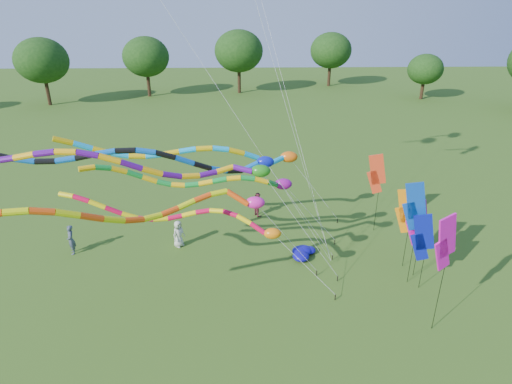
{
  "coord_description": "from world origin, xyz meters",
  "views": [
    {
      "loc": [
        -2.03,
        -15.05,
        12.79
      ],
      "look_at": [
        -1.49,
        2.94,
        4.8
      ],
      "focal_mm": 30.0,
      "sensor_mm": 36.0,
      "label": 1
    }
  ],
  "objects_px": {
    "person_c": "(258,204)",
    "tube_kite_orange": "(165,208)",
    "person_b": "(71,240)",
    "blue_nylon_heap": "(298,253)",
    "person_a": "(179,234)",
    "tube_kite_red": "(197,219)"
  },
  "relations": [
    {
      "from": "person_c",
      "to": "tube_kite_orange",
      "type": "bearing_deg",
      "value": 130.08
    },
    {
      "from": "tube_kite_orange",
      "to": "person_b",
      "type": "xyz_separation_m",
      "value": [
        -6.48,
        5.71,
        -4.65
      ]
    },
    {
      "from": "blue_nylon_heap",
      "to": "person_a",
      "type": "xyz_separation_m",
      "value": [
        -6.68,
        1.28,
        0.59
      ]
    },
    {
      "from": "tube_kite_red",
      "to": "person_a",
      "type": "distance_m",
      "value": 5.6
    },
    {
      "from": "person_a",
      "to": "person_b",
      "type": "height_order",
      "value": "person_b"
    },
    {
      "from": "tube_kite_red",
      "to": "person_c",
      "type": "distance_m",
      "value": 9.21
    },
    {
      "from": "tube_kite_red",
      "to": "person_c",
      "type": "xyz_separation_m",
      "value": [
        3.01,
        8.1,
        -3.18
      ]
    },
    {
      "from": "person_b",
      "to": "tube_kite_orange",
      "type": "bearing_deg",
      "value": 24.82
    },
    {
      "from": "tube_kite_red",
      "to": "tube_kite_orange",
      "type": "xyz_separation_m",
      "value": [
        -0.94,
        -1.98,
        1.53
      ]
    },
    {
      "from": "tube_kite_orange",
      "to": "person_a",
      "type": "xyz_separation_m",
      "value": [
        -0.67,
        6.3,
        -4.71
      ]
    },
    {
      "from": "tube_kite_orange",
      "to": "tube_kite_red",
      "type": "bearing_deg",
      "value": 39.52
    },
    {
      "from": "tube_kite_red",
      "to": "person_b",
      "type": "bearing_deg",
      "value": 159.93
    },
    {
      "from": "tube_kite_red",
      "to": "person_a",
      "type": "relative_size",
      "value": 7.55
    },
    {
      "from": "blue_nylon_heap",
      "to": "tube_kite_red",
      "type": "bearing_deg",
      "value": -149.04
    },
    {
      "from": "blue_nylon_heap",
      "to": "person_b",
      "type": "height_order",
      "value": "person_b"
    },
    {
      "from": "tube_kite_orange",
      "to": "person_b",
      "type": "bearing_deg",
      "value": 113.71
    },
    {
      "from": "person_b",
      "to": "person_c",
      "type": "distance_m",
      "value": 11.31
    },
    {
      "from": "tube_kite_red",
      "to": "tube_kite_orange",
      "type": "relative_size",
      "value": 0.96
    },
    {
      "from": "person_a",
      "to": "person_c",
      "type": "xyz_separation_m",
      "value": [
        4.62,
        3.78,
        -0.01
      ]
    },
    {
      "from": "tube_kite_orange",
      "to": "person_c",
      "type": "relative_size",
      "value": 7.94
    },
    {
      "from": "person_b",
      "to": "person_c",
      "type": "xyz_separation_m",
      "value": [
        10.43,
        4.37,
        -0.06
      ]
    },
    {
      "from": "tube_kite_red",
      "to": "person_b",
      "type": "distance_m",
      "value": 8.88
    }
  ]
}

